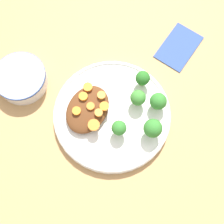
# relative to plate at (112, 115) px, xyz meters

# --- Properties ---
(ground_plane) EXTENTS (4.00, 4.00, 0.00)m
(ground_plane) POSITION_rel_plate_xyz_m (0.00, 0.00, -0.01)
(ground_plane) COLOR tan
(plate) EXTENTS (0.28, 0.28, 0.02)m
(plate) POSITION_rel_plate_xyz_m (0.00, 0.00, 0.00)
(plate) COLOR white
(plate) RESTS_ON ground_plane
(dip_bowl) EXTENTS (0.12, 0.12, 0.04)m
(dip_bowl) POSITION_rel_plate_xyz_m (0.02, -0.24, 0.01)
(dip_bowl) COLOR silver
(dip_bowl) RESTS_ON ground_plane
(stew_mound) EXTENTS (0.12, 0.09, 0.03)m
(stew_mound) POSITION_rel_plate_xyz_m (0.02, -0.05, 0.02)
(stew_mound) COLOR #5B3319
(stew_mound) RESTS_ON plate
(broccoli_floret_0) EXTENTS (0.03, 0.03, 0.05)m
(broccoli_floret_0) POSITION_rel_plate_xyz_m (-0.10, 0.03, 0.04)
(broccoli_floret_0) COLOR #7FA85B
(broccoli_floret_0) RESTS_ON plate
(broccoli_floret_1) EXTENTS (0.04, 0.04, 0.05)m
(broccoli_floret_1) POSITION_rel_plate_xyz_m (-0.05, 0.04, 0.04)
(broccoli_floret_1) COLOR #759E51
(broccoli_floret_1) RESTS_ON plate
(broccoli_floret_2) EXTENTS (0.04, 0.04, 0.06)m
(broccoli_floret_2) POSITION_rel_plate_xyz_m (-0.00, 0.10, 0.04)
(broccoli_floret_2) COLOR #759E51
(broccoli_floret_2) RESTS_ON plate
(broccoli_floret_3) EXTENTS (0.03, 0.03, 0.05)m
(broccoli_floret_3) POSITION_rel_plate_xyz_m (0.03, 0.03, 0.04)
(broccoli_floret_3) COLOR #759E51
(broccoli_floret_3) RESTS_ON plate
(broccoli_floret_4) EXTENTS (0.04, 0.04, 0.05)m
(broccoli_floret_4) POSITION_rel_plate_xyz_m (-0.06, 0.09, 0.04)
(broccoli_floret_4) COLOR #759E51
(broccoli_floret_4) RESTS_ON plate
(carrot_slice_0) EXTENTS (0.02, 0.02, 0.01)m
(carrot_slice_0) POSITION_rel_plate_xyz_m (0.02, -0.02, 0.04)
(carrot_slice_0) COLOR orange
(carrot_slice_0) RESTS_ON stew_mound
(carrot_slice_1) EXTENTS (0.02, 0.02, 0.01)m
(carrot_slice_1) POSITION_rel_plate_xyz_m (-0.02, -0.04, 0.04)
(carrot_slice_1) COLOR orange
(carrot_slice_1) RESTS_ON stew_mound
(carrot_slice_2) EXTENTS (0.02, 0.02, 0.01)m
(carrot_slice_2) POSITION_rel_plate_xyz_m (0.04, -0.07, 0.04)
(carrot_slice_2) COLOR orange
(carrot_slice_2) RESTS_ON stew_mound
(carrot_slice_3) EXTENTS (0.02, 0.02, 0.01)m
(carrot_slice_3) POSITION_rel_plate_xyz_m (0.00, -0.07, 0.04)
(carrot_slice_3) COLOR orange
(carrot_slice_3) RESTS_ON stew_mound
(carrot_slice_4) EXTENTS (0.02, 0.02, 0.01)m
(carrot_slice_4) POSITION_rel_plate_xyz_m (-0.03, -0.07, 0.04)
(carrot_slice_4) COLOR orange
(carrot_slice_4) RESTS_ON stew_mound
(carrot_slice_5) EXTENTS (0.02, 0.02, 0.01)m
(carrot_slice_5) POSITION_rel_plate_xyz_m (-0.00, -0.02, 0.04)
(carrot_slice_5) COLOR orange
(carrot_slice_5) RESTS_ON stew_mound
(carrot_slice_6) EXTENTS (0.02, 0.02, 0.01)m
(carrot_slice_6) POSITION_rel_plate_xyz_m (0.01, -0.05, 0.04)
(carrot_slice_6) COLOR orange
(carrot_slice_6) RESTS_ON stew_mound
(carrot_slice_7) EXTENTS (0.03, 0.03, 0.01)m
(carrot_slice_7) POSITION_rel_plate_xyz_m (0.05, -0.02, 0.04)
(carrot_slice_7) COLOR orange
(carrot_slice_7) RESTS_ON stew_mound
(napkin) EXTENTS (0.13, 0.10, 0.01)m
(napkin) POSITION_rel_plate_xyz_m (-0.24, 0.07, -0.01)
(napkin) COLOR #334C8C
(napkin) RESTS_ON ground_plane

